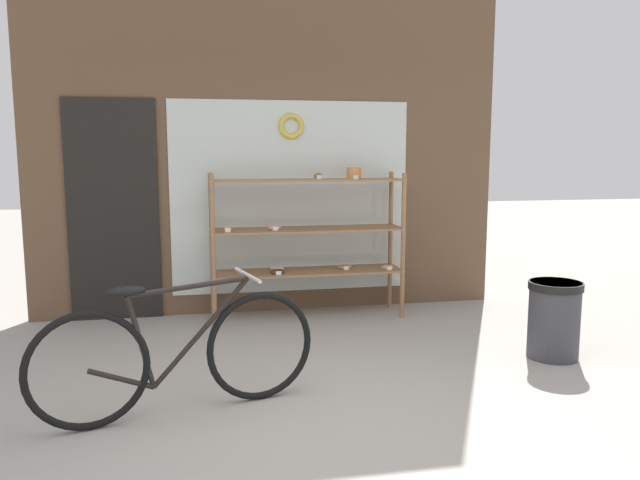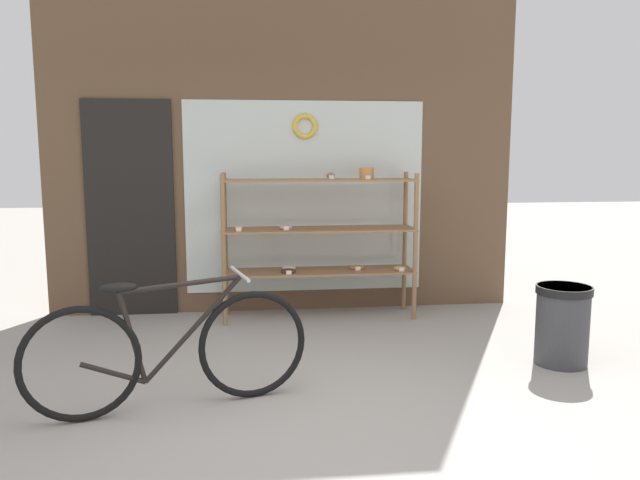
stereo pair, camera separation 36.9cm
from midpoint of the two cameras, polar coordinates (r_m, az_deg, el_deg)
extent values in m
plane|color=gray|center=(3.79, 2.62, -17.07)|extent=(30.00, 30.00, 0.00)
cube|color=brown|center=(6.27, -1.58, 11.45)|extent=(4.66, 0.08, 3.94)
cube|color=silver|center=(6.25, 0.32, 3.93)|extent=(2.38, 0.02, 1.90)
cube|color=black|center=(6.27, -15.36, 2.73)|extent=(0.84, 0.03, 2.10)
torus|color=gold|center=(6.22, 0.34, 10.36)|extent=(0.26, 0.06, 0.26)
cylinder|color=#8E6642|center=(5.75, -6.98, -1.02)|extent=(0.04, 0.04, 1.40)
cylinder|color=#8E6642|center=(6.01, 10.46, -0.68)|extent=(0.04, 0.04, 1.40)
cylinder|color=#8E6642|center=(6.14, -6.97, -0.42)|extent=(0.04, 0.04, 1.40)
cylinder|color=#8E6642|center=(6.39, 9.41, -0.13)|extent=(0.04, 0.04, 1.40)
cube|color=#8E6642|center=(6.05, 1.64, -2.89)|extent=(1.85, 0.44, 0.02)
cube|color=#8E6642|center=(5.98, 1.66, 0.98)|extent=(1.85, 0.44, 0.02)
cube|color=#8E6642|center=(5.94, 1.68, 5.48)|extent=(1.85, 0.44, 0.02)
ellipsoid|color=tan|center=(5.82, -5.65, 1.09)|extent=(0.07, 0.06, 0.05)
cube|color=white|center=(5.78, -5.64, 0.96)|extent=(0.05, 0.00, 0.04)
torus|color=#4C2D1E|center=(5.92, -1.10, -2.87)|extent=(0.14, 0.14, 0.03)
cube|color=white|center=(5.85, -1.03, -3.01)|extent=(0.05, 0.00, 0.04)
torus|color=beige|center=(6.08, -1.12, -2.58)|extent=(0.13, 0.13, 0.04)
cube|color=white|center=(6.01, -1.05, -2.70)|extent=(0.05, 0.00, 0.04)
cylinder|color=#C67F42|center=(6.04, 6.03, 6.09)|extent=(0.14, 0.14, 0.11)
cube|color=white|center=(5.97, 6.19, 5.71)|extent=(0.05, 0.00, 0.04)
torus|color=#B27A42|center=(6.15, 5.09, -2.51)|extent=(0.14, 0.14, 0.03)
cube|color=white|center=(6.07, 5.25, -2.62)|extent=(0.05, 0.00, 0.04)
torus|color=pink|center=(5.91, -1.36, 1.15)|extent=(0.13, 0.13, 0.03)
cube|color=white|center=(5.84, -1.29, 1.08)|extent=(0.05, 0.00, 0.04)
torus|color=tan|center=(6.13, 9.05, -2.59)|extent=(0.12, 0.12, 0.03)
cube|color=white|center=(6.07, 9.22, -2.69)|extent=(0.05, 0.00, 0.04)
ellipsoid|color=brown|center=(6.06, 2.74, 5.89)|extent=(0.08, 0.07, 0.06)
cube|color=white|center=(6.01, 2.81, 5.77)|extent=(0.05, 0.00, 0.04)
torus|color=black|center=(3.97, -18.60, -10.76)|extent=(0.70, 0.22, 0.72)
torus|color=black|center=(4.13, -3.58, -9.55)|extent=(0.70, 0.22, 0.72)
cylinder|color=black|center=(4.00, -8.90, -8.03)|extent=(0.62, 0.19, 0.64)
cylinder|color=black|center=(3.91, -9.95, -4.04)|extent=(0.73, 0.21, 0.07)
cylinder|color=black|center=(3.95, -14.22, -8.71)|extent=(0.17, 0.07, 0.59)
cylinder|color=black|center=(4.00, -15.84, -11.68)|extent=(0.38, 0.13, 0.19)
ellipsoid|color=black|center=(3.86, -15.36, -4.23)|extent=(0.24, 0.14, 0.06)
cylinder|color=#B2B2B7|center=(3.99, -4.73, -3.12)|extent=(0.14, 0.45, 0.02)
cylinder|color=#38383D|center=(5.17, 23.22, -7.19)|extent=(0.39, 0.39, 0.61)
cylinder|color=black|center=(5.11, 23.40, -4.23)|extent=(0.41, 0.41, 0.06)
camera|label=1|loc=(0.18, -87.70, 0.33)|focal=35.00mm
camera|label=2|loc=(0.18, 92.30, -0.33)|focal=35.00mm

